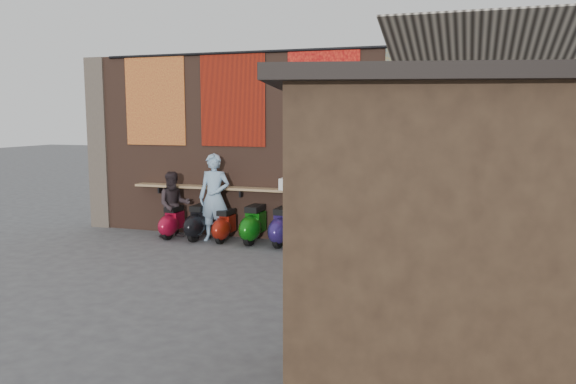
{
  "coord_description": "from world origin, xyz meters",
  "views": [
    {
      "loc": [
        3.25,
        -8.69,
        2.64
      ],
      "look_at": [
        -0.02,
        1.2,
        1.23
      ],
      "focal_mm": 35.0,
      "sensor_mm": 36.0,
      "label": 1
    }
  ],
  "objects_px": {
    "scooter_stool_2": "(225,226)",
    "market_stall": "(440,249)",
    "scooter_stool_1": "(199,223)",
    "scooter_stool_8": "(402,237)",
    "scooter_stool_3": "(254,225)",
    "diner_right": "(174,205)",
    "scooter_stool_0": "(173,222)",
    "scooter_stool_6": "(343,231)",
    "shopper_tan": "(338,225)",
    "scooter_stool_4": "(282,227)",
    "scooter_stool_5": "(311,229)",
    "shelf_box": "(296,184)",
    "scooter_stool_7": "(371,233)",
    "diner_left": "(214,197)",
    "shopper_navy": "(446,226)",
    "scooter_stool_9": "(440,240)"
  },
  "relations": [
    {
      "from": "scooter_stool_1",
      "to": "scooter_stool_6",
      "type": "bearing_deg",
      "value": -0.22
    },
    {
      "from": "scooter_stool_4",
      "to": "market_stall",
      "type": "height_order",
      "value": "market_stall"
    },
    {
      "from": "scooter_stool_5",
      "to": "diner_left",
      "type": "distance_m",
      "value": 2.21
    },
    {
      "from": "scooter_stool_0",
      "to": "shopper_navy",
      "type": "relative_size",
      "value": 0.42
    },
    {
      "from": "scooter_stool_4",
      "to": "scooter_stool_6",
      "type": "height_order",
      "value": "scooter_stool_6"
    },
    {
      "from": "diner_left",
      "to": "shopper_navy",
      "type": "distance_m",
      "value": 5.0
    },
    {
      "from": "scooter_stool_9",
      "to": "shopper_tan",
      "type": "bearing_deg",
      "value": -128.03
    },
    {
      "from": "scooter_stool_9",
      "to": "market_stall",
      "type": "relative_size",
      "value": 0.25
    },
    {
      "from": "scooter_stool_5",
      "to": "shopper_tan",
      "type": "distance_m",
      "value": 2.25
    },
    {
      "from": "shelf_box",
      "to": "scooter_stool_6",
      "type": "relative_size",
      "value": 0.76
    },
    {
      "from": "diner_left",
      "to": "scooter_stool_6",
      "type": "bearing_deg",
      "value": -5.08
    },
    {
      "from": "scooter_stool_0",
      "to": "scooter_stool_6",
      "type": "distance_m",
      "value": 3.8
    },
    {
      "from": "diner_right",
      "to": "scooter_stool_8",
      "type": "bearing_deg",
      "value": -33.88
    },
    {
      "from": "scooter_stool_8",
      "to": "scooter_stool_9",
      "type": "height_order",
      "value": "scooter_stool_8"
    },
    {
      "from": "shopper_tan",
      "to": "market_stall",
      "type": "relative_size",
      "value": 0.62
    },
    {
      "from": "scooter_stool_8",
      "to": "scooter_stool_9",
      "type": "bearing_deg",
      "value": -1.05
    },
    {
      "from": "scooter_stool_2",
      "to": "market_stall",
      "type": "height_order",
      "value": "market_stall"
    },
    {
      "from": "scooter_stool_9",
      "to": "shopper_navy",
      "type": "xyz_separation_m",
      "value": [
        0.16,
        -1.29,
        0.52
      ]
    },
    {
      "from": "scooter_stool_1",
      "to": "shelf_box",
      "type": "bearing_deg",
      "value": 8.63
    },
    {
      "from": "scooter_stool_4",
      "to": "market_stall",
      "type": "relative_size",
      "value": 0.28
    },
    {
      "from": "scooter_stool_4",
      "to": "diner_left",
      "type": "bearing_deg",
      "value": -179.51
    },
    {
      "from": "scooter_stool_1",
      "to": "diner_right",
      "type": "distance_m",
      "value": 0.7
    },
    {
      "from": "shelf_box",
      "to": "scooter_stool_2",
      "type": "xyz_separation_m",
      "value": [
        -1.47,
        -0.32,
        -0.91
      ]
    },
    {
      "from": "scooter_stool_1",
      "to": "scooter_stool_5",
      "type": "relative_size",
      "value": 0.95
    },
    {
      "from": "scooter_stool_2",
      "to": "scooter_stool_8",
      "type": "xyz_separation_m",
      "value": [
        3.72,
        -0.01,
        0.02
      ]
    },
    {
      "from": "scooter_stool_1",
      "to": "scooter_stool_8",
      "type": "bearing_deg",
      "value": -0.17
    },
    {
      "from": "scooter_stool_4",
      "to": "shopper_navy",
      "type": "xyz_separation_m",
      "value": [
        3.3,
        -1.35,
        0.47
      ]
    },
    {
      "from": "shopper_tan",
      "to": "scooter_stool_2",
      "type": "bearing_deg",
      "value": 124.15
    },
    {
      "from": "scooter_stool_3",
      "to": "diner_right",
      "type": "distance_m",
      "value": 1.89
    },
    {
      "from": "scooter_stool_9",
      "to": "scooter_stool_7",
      "type": "bearing_deg",
      "value": 177.45
    },
    {
      "from": "scooter_stool_0",
      "to": "shopper_tan",
      "type": "height_order",
      "value": "shopper_tan"
    },
    {
      "from": "scooter_stool_3",
      "to": "shopper_navy",
      "type": "height_order",
      "value": "shopper_navy"
    },
    {
      "from": "scooter_stool_9",
      "to": "diner_right",
      "type": "height_order",
      "value": "diner_right"
    },
    {
      "from": "scooter_stool_2",
      "to": "scooter_stool_7",
      "type": "bearing_deg",
      "value": 0.63
    },
    {
      "from": "scooter_stool_7",
      "to": "diner_left",
      "type": "height_order",
      "value": "diner_left"
    },
    {
      "from": "scooter_stool_3",
      "to": "scooter_stool_4",
      "type": "bearing_deg",
      "value": -1.84
    },
    {
      "from": "diner_left",
      "to": "scooter_stool_7",
      "type": "bearing_deg",
      "value": -4.22
    },
    {
      "from": "scooter_stool_4",
      "to": "scooter_stool_3",
      "type": "bearing_deg",
      "value": 178.16
    },
    {
      "from": "scooter_stool_1",
      "to": "scooter_stool_3",
      "type": "relative_size",
      "value": 0.95
    },
    {
      "from": "scooter_stool_3",
      "to": "diner_right",
      "type": "height_order",
      "value": "diner_right"
    },
    {
      "from": "scooter_stool_1",
      "to": "scooter_stool_2",
      "type": "height_order",
      "value": "scooter_stool_1"
    },
    {
      "from": "scooter_stool_7",
      "to": "scooter_stool_9",
      "type": "xyz_separation_m",
      "value": [
        1.3,
        -0.06,
        -0.04
      ]
    },
    {
      "from": "scooter_stool_2",
      "to": "shopper_navy",
      "type": "xyz_separation_m",
      "value": [
        4.58,
        -1.32,
        0.52
      ]
    },
    {
      "from": "scooter_stool_5",
      "to": "scooter_stool_8",
      "type": "height_order",
      "value": "scooter_stool_5"
    },
    {
      "from": "scooter_stool_3",
      "to": "scooter_stool_5",
      "type": "bearing_deg",
      "value": -2.55
    },
    {
      "from": "shopper_navy",
      "to": "shelf_box",
      "type": "bearing_deg",
      "value": -57.38
    },
    {
      "from": "shopper_navy",
      "to": "scooter_stool_1",
      "type": "bearing_deg",
      "value": -43.82
    },
    {
      "from": "scooter_stool_0",
      "to": "scooter_stool_4",
      "type": "bearing_deg",
      "value": 1.04
    },
    {
      "from": "scooter_stool_7",
      "to": "market_stall",
      "type": "bearing_deg",
      "value": -74.13
    },
    {
      "from": "shelf_box",
      "to": "scooter_stool_5",
      "type": "xyz_separation_m",
      "value": [
        0.43,
        -0.32,
        -0.85
      ]
    }
  ]
}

